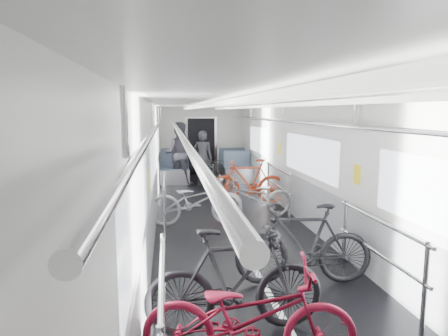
{
  "coord_description": "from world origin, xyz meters",
  "views": [
    {
      "loc": [
        -1.22,
        -7.32,
        2.25
      ],
      "look_at": [
        0.0,
        1.19,
        1.03
      ],
      "focal_mm": 32.0,
      "sensor_mm": 36.0,
      "label": 1
    }
  ],
  "objects_px": {
    "bike_left_near": "(249,317)",
    "person_seated": "(179,153)",
    "bike_left_mid": "(236,281)",
    "bike_left_far": "(196,201)",
    "bike_right_near": "(304,244)",
    "bike_right_mid": "(255,197)",
    "bike_right_far": "(249,182)",
    "person_standing": "(203,158)",
    "bike_aisle": "(213,171)"
  },
  "relations": [
    {
      "from": "bike_right_mid",
      "to": "bike_aisle",
      "type": "distance_m",
      "value": 4.0
    },
    {
      "from": "bike_left_far",
      "to": "person_standing",
      "type": "distance_m",
      "value": 4.43
    },
    {
      "from": "bike_left_mid",
      "to": "person_standing",
      "type": "relative_size",
      "value": 1.1
    },
    {
      "from": "bike_right_near",
      "to": "bike_right_mid",
      "type": "height_order",
      "value": "bike_right_near"
    },
    {
      "from": "bike_left_near",
      "to": "person_standing",
      "type": "distance_m",
      "value": 8.96
    },
    {
      "from": "bike_right_mid",
      "to": "bike_left_mid",
      "type": "bearing_deg",
      "value": -20.89
    },
    {
      "from": "bike_left_mid",
      "to": "bike_right_far",
      "type": "height_order",
      "value": "bike_right_far"
    },
    {
      "from": "bike_aisle",
      "to": "bike_left_near",
      "type": "bearing_deg",
      "value": -87.18
    },
    {
      "from": "bike_left_near",
      "to": "bike_left_far",
      "type": "xyz_separation_m",
      "value": [
        -0.13,
        4.56,
        -0.0
      ]
    },
    {
      "from": "bike_left_far",
      "to": "bike_left_mid",
      "type": "bearing_deg",
      "value": -177.0
    },
    {
      "from": "bike_aisle",
      "to": "person_seated",
      "type": "height_order",
      "value": "person_seated"
    },
    {
      "from": "person_standing",
      "to": "person_seated",
      "type": "xyz_separation_m",
      "value": [
        -0.72,
        0.23,
        0.13
      ]
    },
    {
      "from": "bike_right_mid",
      "to": "bike_right_far",
      "type": "relative_size",
      "value": 0.9
    },
    {
      "from": "bike_left_mid",
      "to": "bike_right_near",
      "type": "bearing_deg",
      "value": -47.32
    },
    {
      "from": "bike_aisle",
      "to": "bike_right_near",
      "type": "bearing_deg",
      "value": -79.93
    },
    {
      "from": "bike_right_mid",
      "to": "person_seated",
      "type": "height_order",
      "value": "person_seated"
    },
    {
      "from": "bike_aisle",
      "to": "bike_right_mid",
      "type": "bearing_deg",
      "value": -76.44
    },
    {
      "from": "bike_left_near",
      "to": "bike_right_near",
      "type": "height_order",
      "value": "bike_right_near"
    },
    {
      "from": "bike_right_near",
      "to": "bike_right_far",
      "type": "distance_m",
      "value": 4.54
    },
    {
      "from": "bike_left_mid",
      "to": "bike_aisle",
      "type": "relative_size",
      "value": 1.17
    },
    {
      "from": "bike_right_mid",
      "to": "bike_right_far",
      "type": "bearing_deg",
      "value": 168.57
    },
    {
      "from": "bike_left_mid",
      "to": "bike_right_mid",
      "type": "relative_size",
      "value": 1.1
    },
    {
      "from": "bike_left_near",
      "to": "bike_left_mid",
      "type": "distance_m",
      "value": 0.6
    },
    {
      "from": "bike_aisle",
      "to": "person_seated",
      "type": "distance_m",
      "value": 1.21
    },
    {
      "from": "bike_right_near",
      "to": "bike_aisle",
      "type": "xyz_separation_m",
      "value": [
        -0.33,
        7.33,
        -0.12
      ]
    },
    {
      "from": "bike_aisle",
      "to": "bike_left_far",
      "type": "bearing_deg",
      "value": -93.54
    },
    {
      "from": "bike_left_mid",
      "to": "bike_left_far",
      "type": "xyz_separation_m",
      "value": [
        -0.11,
        3.96,
        -0.07
      ]
    },
    {
      "from": "bike_right_mid",
      "to": "person_seated",
      "type": "xyz_separation_m",
      "value": [
        -1.47,
        4.21,
        0.52
      ]
    },
    {
      "from": "bike_left_mid",
      "to": "bike_aisle",
      "type": "distance_m",
      "value": 8.38
    },
    {
      "from": "bike_left_near",
      "to": "bike_left_far",
      "type": "height_order",
      "value": "bike_left_near"
    },
    {
      "from": "person_seated",
      "to": "person_standing",
      "type": "bearing_deg",
      "value": 172.47
    },
    {
      "from": "bike_right_far",
      "to": "bike_right_near",
      "type": "bearing_deg",
      "value": 4.44
    },
    {
      "from": "bike_left_near",
      "to": "bike_right_mid",
      "type": "bearing_deg",
      "value": -3.6
    },
    {
      "from": "bike_left_mid",
      "to": "person_standing",
      "type": "height_order",
      "value": "person_standing"
    },
    {
      "from": "bike_left_near",
      "to": "bike_right_far",
      "type": "distance_m",
      "value": 6.29
    },
    {
      "from": "bike_right_mid",
      "to": "person_standing",
      "type": "relative_size",
      "value": 1.0
    },
    {
      "from": "bike_left_near",
      "to": "bike_right_near",
      "type": "relative_size",
      "value": 1.04
    },
    {
      "from": "bike_left_near",
      "to": "bike_aisle",
      "type": "height_order",
      "value": "bike_left_near"
    },
    {
      "from": "bike_right_near",
      "to": "bike_right_mid",
      "type": "distance_m",
      "value": 3.35
    },
    {
      "from": "bike_right_near",
      "to": "bike_right_far",
      "type": "relative_size",
      "value": 0.96
    },
    {
      "from": "bike_left_mid",
      "to": "bike_right_near",
      "type": "relative_size",
      "value": 1.03
    },
    {
      "from": "bike_aisle",
      "to": "person_standing",
      "type": "xyz_separation_m",
      "value": [
        -0.33,
        0.0,
        0.42
      ]
    },
    {
      "from": "bike_left_far",
      "to": "person_seated",
      "type": "distance_m",
      "value": 4.65
    },
    {
      "from": "bike_left_near",
      "to": "person_seated",
      "type": "distance_m",
      "value": 9.2
    },
    {
      "from": "bike_right_near",
      "to": "bike_right_mid",
      "type": "relative_size",
      "value": 1.07
    },
    {
      "from": "bike_right_mid",
      "to": "person_standing",
      "type": "distance_m",
      "value": 4.07
    },
    {
      "from": "bike_left_near",
      "to": "bike_aisle",
      "type": "relative_size",
      "value": 1.18
    },
    {
      "from": "bike_left_mid",
      "to": "bike_left_far",
      "type": "relative_size",
      "value": 0.99
    },
    {
      "from": "bike_left_near",
      "to": "bike_left_far",
      "type": "relative_size",
      "value": 1.0
    },
    {
      "from": "bike_left_mid",
      "to": "person_seated",
      "type": "height_order",
      "value": "person_seated"
    }
  ]
}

